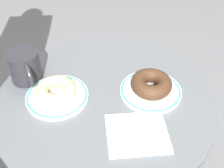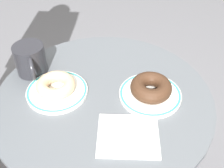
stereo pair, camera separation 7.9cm
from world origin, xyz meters
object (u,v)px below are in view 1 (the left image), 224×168
at_px(plate_left, 57,96).
at_px(donut_chocolate, 151,84).
at_px(cafe_table, 106,150).
at_px(paper_napkin, 137,133).
at_px(donut_glazed, 56,90).
at_px(coffee_mug, 25,67).
at_px(plate_right, 151,91).

relative_size(plate_left, donut_chocolate, 1.51).
bearing_deg(cafe_table, paper_napkin, -73.18).
bearing_deg(paper_napkin, plate_left, 134.55).
relative_size(plate_left, donut_glazed, 1.58).
height_order(donut_glazed, donut_chocolate, donut_chocolate).
relative_size(plate_left, coffee_mug, 1.30).
xyz_separation_m(cafe_table, plate_right, (0.13, -0.02, 0.26)).
distance_m(donut_glazed, donut_chocolate, 0.26).
xyz_separation_m(plate_left, plate_right, (0.26, -0.05, 0.00)).
distance_m(cafe_table, coffee_mug, 0.39).
bearing_deg(donut_glazed, coffee_mug, 126.23).
bearing_deg(paper_napkin, donut_chocolate, 57.24).
bearing_deg(donut_glazed, donut_chocolate, -10.21).
xyz_separation_m(donut_glazed, donut_chocolate, (0.26, -0.05, 0.00)).
relative_size(plate_left, plate_right, 0.99).
bearing_deg(coffee_mug, donut_chocolate, -24.06).
distance_m(donut_chocolate, paper_napkin, 0.16).
distance_m(paper_napkin, coffee_mug, 0.38).
bearing_deg(coffee_mug, plate_right, -24.06).
distance_m(plate_left, donut_chocolate, 0.26).
xyz_separation_m(donut_glazed, paper_napkin, (0.17, -0.18, -0.03)).
relative_size(plate_right, paper_napkin, 1.17).
height_order(cafe_table, donut_chocolate, donut_chocolate).
bearing_deg(cafe_table, donut_glazed, 167.17).
bearing_deg(paper_napkin, plate_right, 57.24).
xyz_separation_m(plate_right, donut_glazed, (-0.26, 0.05, 0.02)).
relative_size(donut_glazed, coffee_mug, 0.82).
height_order(plate_left, plate_right, same).
xyz_separation_m(donut_chocolate, coffee_mug, (-0.33, 0.15, 0.01)).
distance_m(donut_glazed, coffee_mug, 0.13).
bearing_deg(donut_chocolate, paper_napkin, -122.76).
relative_size(cafe_table, donut_chocolate, 6.27).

